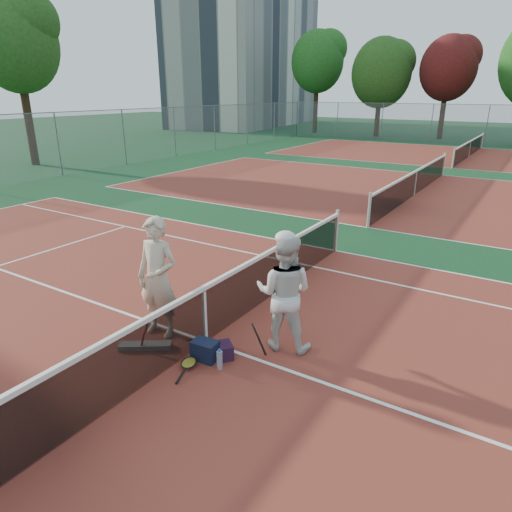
# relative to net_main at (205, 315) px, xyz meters

# --- Properties ---
(ground) EXTENTS (130.00, 130.00, 0.00)m
(ground) POSITION_rel_net_main_xyz_m (0.00, 0.00, -0.51)
(ground) COLOR #0F391C
(ground) RESTS_ON ground
(court_main) EXTENTS (23.77, 10.97, 0.01)m
(court_main) POSITION_rel_net_main_xyz_m (0.00, 0.00, -0.51)
(court_main) COLOR maroon
(court_main) RESTS_ON ground
(court_far_a) EXTENTS (23.77, 10.97, 0.01)m
(court_far_a) POSITION_rel_net_main_xyz_m (0.00, 13.50, -0.51)
(court_far_a) COLOR maroon
(court_far_a) RESTS_ON ground
(court_far_b) EXTENTS (23.77, 10.97, 0.01)m
(court_far_b) POSITION_rel_net_main_xyz_m (0.00, 27.00, -0.51)
(court_far_b) COLOR maroon
(court_far_b) RESTS_ON ground
(net_main) EXTENTS (0.10, 10.98, 1.02)m
(net_main) POSITION_rel_net_main_xyz_m (0.00, 0.00, 0.00)
(net_main) COLOR black
(net_main) RESTS_ON ground
(net_far_a) EXTENTS (0.10, 10.98, 1.02)m
(net_far_a) POSITION_rel_net_main_xyz_m (0.00, 13.50, 0.00)
(net_far_a) COLOR black
(net_far_a) RESTS_ON ground
(net_far_b) EXTENTS (0.10, 10.98, 1.02)m
(net_far_b) POSITION_rel_net_main_xyz_m (0.00, 27.00, 0.00)
(net_far_b) COLOR black
(net_far_b) RESTS_ON ground
(fence_back) EXTENTS (32.00, 0.06, 3.00)m
(fence_back) POSITION_rel_net_main_xyz_m (0.00, 34.00, 0.99)
(fence_back) COLOR slate
(fence_back) RESTS_ON ground
(fence_left) EXTENTS (0.06, 54.50, 3.00)m
(fence_left) POSITION_rel_net_main_xyz_m (-16.00, 6.75, 0.99)
(fence_left) COLOR slate
(fence_left) RESTS_ON ground
(apartment_block) EXTENTS (12.96, 23.18, 15.00)m
(apartment_block) POSITION_rel_net_main_xyz_m (-28.00, 44.00, 6.99)
(apartment_block) COLOR beige
(apartment_block) RESTS_ON ground
(player_a) EXTENTS (0.81, 0.59, 2.07)m
(player_a) POSITION_rel_net_main_xyz_m (-0.84, -0.16, 0.53)
(player_a) COLOR beige
(player_a) RESTS_ON ground
(player_b) EXTENTS (1.09, 0.95, 1.91)m
(player_b) POSITION_rel_net_main_xyz_m (1.16, 0.58, 0.45)
(player_b) COLOR silver
(player_b) RESTS_ON ground
(racket_red) EXTENTS (0.33, 0.33, 0.58)m
(racket_red) POSITION_rel_net_main_xyz_m (-0.65, -0.68, -0.22)
(racket_red) COLOR maroon
(racket_red) RESTS_ON ground
(racket_black_held) EXTENTS (0.36, 0.36, 0.57)m
(racket_black_held) POSITION_rel_net_main_xyz_m (0.94, 0.07, -0.22)
(racket_black_held) COLOR black
(racket_black_held) RESTS_ON ground
(racket_spare) EXTENTS (0.44, 0.65, 0.11)m
(racket_spare) POSITION_rel_net_main_xyz_m (0.24, -0.72, -0.46)
(racket_spare) COLOR black
(racket_spare) RESTS_ON ground
(sports_bag_navy) EXTENTS (0.42, 0.31, 0.31)m
(sports_bag_navy) POSITION_rel_net_main_xyz_m (0.32, -0.42, -0.35)
(sports_bag_navy) COLOR black
(sports_bag_navy) RESTS_ON ground
(sports_bag_purple) EXTENTS (0.37, 0.35, 0.25)m
(sports_bag_purple) POSITION_rel_net_main_xyz_m (0.55, -0.21, -0.39)
(sports_bag_purple) COLOR black
(sports_bag_purple) RESTS_ON ground
(net_cover_canvas) EXTENTS (0.81, 0.64, 0.09)m
(net_cover_canvas) POSITION_rel_net_main_xyz_m (-0.71, -0.69, -0.47)
(net_cover_canvas) COLOR slate
(net_cover_canvas) RESTS_ON ground
(water_bottle) EXTENTS (0.09, 0.09, 0.30)m
(water_bottle) POSITION_rel_net_main_xyz_m (0.67, -0.51, -0.36)
(water_bottle) COLOR #C9E8FF
(water_bottle) RESTS_ON ground
(tree_back_0) EXTENTS (5.00, 5.00, 9.47)m
(tree_back_0) POSITION_rel_net_main_xyz_m (-15.99, 37.90, 6.05)
(tree_back_0) COLOR #382314
(tree_back_0) RESTS_ON ground
(tree_back_1) EXTENTS (5.25, 5.25, 8.48)m
(tree_back_1) POSITION_rel_net_main_xyz_m (-9.57, 37.56, 4.93)
(tree_back_1) COLOR #382314
(tree_back_1) RESTS_ON ground
(tree_back_maroon) EXTENTS (4.64, 4.64, 8.41)m
(tree_back_maroon) POSITION_rel_net_main_xyz_m (-4.09, 38.20, 5.21)
(tree_back_maroon) COLOR #382314
(tree_back_maroon) RESTS_ON ground
(tree_left_1) EXTENTS (4.33, 4.33, 8.77)m
(tree_left_1) POSITION_rel_net_main_xyz_m (-20.40, 10.26, 5.73)
(tree_left_1) COLOR #382314
(tree_left_1) RESTS_ON ground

